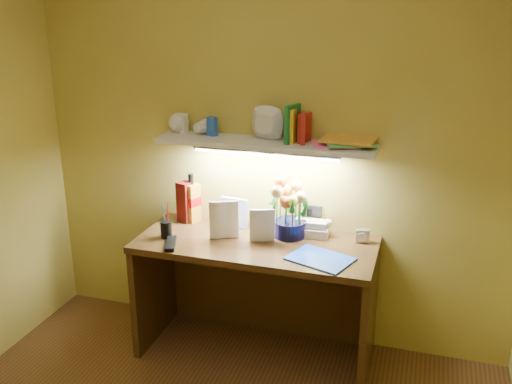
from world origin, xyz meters
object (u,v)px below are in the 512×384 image
flower_bouquet (290,209)px  whisky_bottle (192,198)px  telephone (313,227)px  desk (256,299)px  desk_clock (362,236)px

flower_bouquet → whisky_bottle: size_ratio=1.09×
flower_bouquet → telephone: flower_bouquet is taller
desk → whisky_bottle: bearing=157.5°
telephone → flower_bouquet: bearing=-161.4°
flower_bouquet → desk_clock: bearing=4.8°
flower_bouquet → telephone: size_ratio=1.85×
flower_bouquet → whisky_bottle: bearing=175.0°
whisky_bottle → flower_bouquet: bearing=-5.0°
telephone → desk_clock: telephone is taller
flower_bouquet → whisky_bottle: 0.66m
desk_clock → whisky_bottle: bearing=168.2°
telephone → desk_clock: 0.30m
desk_clock → flower_bouquet: bearing=174.2°
desk → telephone: bearing=33.2°
desk → whisky_bottle: 0.75m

